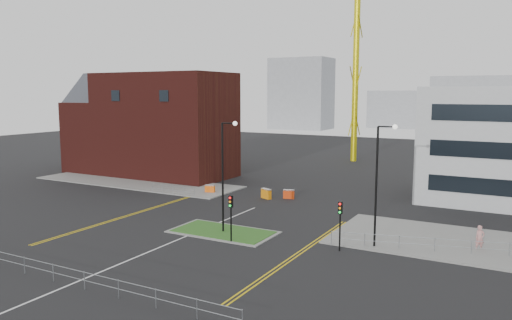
% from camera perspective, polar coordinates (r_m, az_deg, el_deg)
% --- Properties ---
extents(ground, '(200.00, 200.00, 0.00)m').
position_cam_1_polar(ground, '(36.57, -13.35, -10.68)').
color(ground, black).
rests_on(ground, ground).
extents(pavement_left, '(28.00, 8.00, 0.12)m').
position_cam_1_polar(pavement_left, '(65.47, -13.50, -2.48)').
color(pavement_left, slate).
rests_on(pavement_left, ground).
extents(pavement_right, '(24.00, 10.00, 0.12)m').
position_cam_1_polar(pavement_right, '(41.23, 25.80, -9.05)').
color(pavement_right, slate).
rests_on(pavement_right, ground).
extents(island_kerb, '(8.60, 4.60, 0.08)m').
position_cam_1_polar(island_kerb, '(41.48, -3.77, -8.21)').
color(island_kerb, slate).
rests_on(island_kerb, ground).
extents(grass_island, '(8.00, 4.00, 0.12)m').
position_cam_1_polar(grass_island, '(41.47, -3.77, -8.18)').
color(grass_island, '#2B541C').
rests_on(grass_island, ground).
extents(brick_building, '(24.20, 10.07, 14.24)m').
position_cam_1_polar(brick_building, '(71.08, -12.21, 3.87)').
color(brick_building, '#4A1612').
rests_on(brick_building, ground).
extents(streetlamp_island, '(1.46, 0.36, 9.18)m').
position_cam_1_polar(streetlamp_island, '(40.22, -3.58, -0.87)').
color(streetlamp_island, black).
rests_on(streetlamp_island, ground).
extents(streetlamp_right_near, '(1.46, 0.36, 9.18)m').
position_cam_1_polar(streetlamp_right_near, '(37.28, 13.94, -1.77)').
color(streetlamp_right_near, black).
rests_on(streetlamp_right_near, ground).
extents(traffic_light_island, '(0.28, 0.33, 3.65)m').
position_cam_1_polar(traffic_light_island, '(38.15, -2.90, -5.69)').
color(traffic_light_island, black).
rests_on(traffic_light_island, ground).
extents(traffic_light_right, '(0.28, 0.33, 3.65)m').
position_cam_1_polar(traffic_light_right, '(36.58, 9.59, -6.38)').
color(traffic_light_right, black).
rests_on(traffic_light_right, ground).
extents(railing_front, '(24.05, 0.05, 1.10)m').
position_cam_1_polar(railing_front, '(32.39, -20.66, -11.95)').
color(railing_front, gray).
rests_on(railing_front, ground).
extents(railing_left, '(6.05, 0.05, 1.10)m').
position_cam_1_polar(railing_left, '(56.61, -9.47, -3.25)').
color(railing_left, gray).
rests_on(railing_left, ground).
extents(railing_right, '(19.05, 5.05, 1.10)m').
position_cam_1_polar(railing_right, '(38.72, 23.42, -8.87)').
color(railing_right, gray).
rests_on(railing_right, ground).
extents(centre_line, '(0.15, 30.00, 0.01)m').
position_cam_1_polar(centre_line, '(38.00, -11.31, -9.90)').
color(centre_line, silver).
rests_on(centre_line, ground).
extents(yellow_left_a, '(0.12, 24.00, 0.01)m').
position_cam_1_polar(yellow_left_a, '(49.53, -13.36, -5.81)').
color(yellow_left_a, gold).
rests_on(yellow_left_a, ground).
extents(yellow_left_b, '(0.12, 24.00, 0.01)m').
position_cam_1_polar(yellow_left_b, '(49.33, -13.10, -5.85)').
color(yellow_left_b, gold).
rests_on(yellow_left_b, ground).
extents(yellow_right_a, '(0.12, 20.00, 0.01)m').
position_cam_1_polar(yellow_right_a, '(36.40, 4.67, -10.57)').
color(yellow_right_a, gold).
rests_on(yellow_right_a, ground).
extents(yellow_right_b, '(0.12, 20.00, 0.01)m').
position_cam_1_polar(yellow_right_b, '(36.28, 5.11, -10.64)').
color(yellow_right_b, gold).
rests_on(yellow_right_b, ground).
extents(skyline_a, '(18.00, 12.00, 22.00)m').
position_cam_1_polar(skyline_a, '(158.84, 5.19, 7.55)').
color(skyline_a, gray).
rests_on(skyline_a, ground).
extents(skyline_b, '(24.00, 12.00, 16.00)m').
position_cam_1_polar(skyline_b, '(156.23, 23.88, 5.82)').
color(skyline_b, gray).
rests_on(skyline_b, ground).
extents(skyline_d, '(30.00, 12.00, 12.00)m').
position_cam_1_polar(skyline_d, '(168.66, 18.02, 5.51)').
color(skyline_d, gray).
rests_on(skyline_d, ground).
extents(pedestrian, '(0.82, 0.75, 1.88)m').
position_cam_1_polar(pedestrian, '(40.01, 24.21, -8.15)').
color(pedestrian, tan).
rests_on(pedestrian, ground).
extents(barrier_left, '(1.18, 0.63, 0.95)m').
position_cam_1_polar(barrier_left, '(57.23, -5.29, -3.29)').
color(barrier_left, '#F8610D').
rests_on(barrier_left, ground).
extents(barrier_mid, '(1.23, 0.65, 0.98)m').
position_cam_1_polar(barrier_mid, '(54.22, 3.77, -3.87)').
color(barrier_mid, red).
rests_on(barrier_mid, ground).
extents(barrier_right, '(1.35, 0.91, 1.09)m').
position_cam_1_polar(barrier_right, '(54.10, 1.17, -3.82)').
color(barrier_right, orange).
rests_on(barrier_right, ground).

